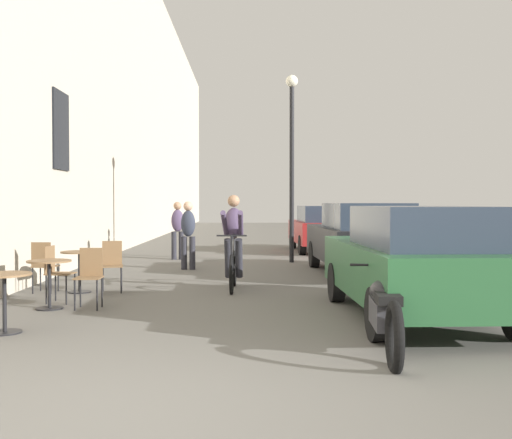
{
  "coord_description": "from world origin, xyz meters",
  "views": [
    {
      "loc": [
        0.85,
        -4.57,
        1.57
      ],
      "look_at": [
        1.12,
        14.45,
        1.05
      ],
      "focal_mm": 43.78,
      "sensor_mm": 36.0,
      "label": 1
    }
  ],
  "objects": [
    {
      "name": "cyclist_on_bicycle",
      "position": [
        0.6,
        6.77,
        0.81
      ],
      "size": [
        0.52,
        1.76,
        1.74
      ],
      "color": "black",
      "rests_on": "ground_plane"
    },
    {
      "name": "street_lamp",
      "position": [
        2.02,
        11.77,
        3.11
      ],
      "size": [
        0.32,
        0.32,
        4.9
      ],
      "color": "black",
      "rests_on": "ground_plane"
    },
    {
      "name": "cafe_chair_far_toward_wall",
      "position": [
        -1.53,
        6.4,
        0.52
      ],
      "size": [
        0.44,
        0.44,
        0.89
      ],
      "color": "black",
      "rests_on": "ground_plane"
    },
    {
      "name": "cafe_chair_mid_toward_street",
      "position": [
        -2.15,
        5.2,
        0.52
      ],
      "size": [
        0.43,
        0.43,
        0.89
      ],
      "color": "black",
      "rests_on": "ground_plane"
    },
    {
      "name": "cafe_table_mid",
      "position": [
        -2.07,
        4.63,
        0.52
      ],
      "size": [
        0.64,
        0.64,
        0.72
      ],
      "color": "black",
      "rests_on": "ground_plane"
    },
    {
      "name": "cafe_table_near",
      "position": [
        -2.07,
        2.93,
        0.52
      ],
      "size": [
        0.64,
        0.64,
        0.72
      ],
      "color": "black",
      "rests_on": "ground_plane"
    },
    {
      "name": "cafe_chair_mid_toward_wall",
      "position": [
        -1.49,
        4.7,
        0.52
      ],
      "size": [
        0.38,
        0.38,
        0.89
      ],
      "color": "black",
      "rests_on": "ground_plane"
    },
    {
      "name": "cafe_table_far",
      "position": [
        -2.08,
        6.32,
        0.52
      ],
      "size": [
        0.64,
        0.64,
        0.72
      ],
      "color": "black",
      "rests_on": "ground_plane"
    },
    {
      "name": "cafe_chair_far_toward_street",
      "position": [
        -2.68,
        6.24,
        0.52
      ],
      "size": [
        0.41,
        0.41,
        0.89
      ],
      "color": "black",
      "rests_on": "ground_plane"
    },
    {
      "name": "ground_plane",
      "position": [
        0.0,
        0.0,
        0.0
      ],
      "size": [
        88.0,
        88.0,
        0.0
      ],
      "primitive_type": "plane",
      "color": "#5B5954"
    },
    {
      "name": "parked_car_third",
      "position": [
        3.24,
        15.34,
        0.76
      ],
      "size": [
        1.85,
        4.17,
        1.47
      ],
      "color": "maroon",
      "rests_on": "ground_plane"
    },
    {
      "name": "pedestrian_near",
      "position": [
        -0.54,
        10.04,
        0.9
      ],
      "size": [
        0.37,
        0.29,
        1.6
      ],
      "color": "#26262D",
      "rests_on": "ground_plane"
    },
    {
      "name": "pedestrian_mid",
      "position": [
        -1.07,
        12.63,
        0.89
      ],
      "size": [
        0.37,
        0.29,
        1.59
      ],
      "color": "#26262D",
      "rests_on": "ground_plane"
    },
    {
      "name": "parked_car_second",
      "position": [
        3.35,
        8.94,
        0.81
      ],
      "size": [
        1.96,
        4.43,
        1.56
      ],
      "color": "black",
      "rests_on": "ground_plane"
    },
    {
      "name": "building_facade_left",
      "position": [
        -3.45,
        14.0,
        5.64
      ],
      "size": [
        0.54,
        68.0,
        11.29
      ],
      "color": "#B7AD99",
      "rests_on": "ground_plane"
    },
    {
      "name": "parked_car_nearest",
      "position": [
        3.1,
        3.71,
        0.79
      ],
      "size": [
        1.89,
        4.32,
        1.52
      ],
      "color": "#23512D",
      "rests_on": "ground_plane"
    },
    {
      "name": "parked_motorcycle",
      "position": [
        2.29,
        1.94,
        0.4
      ],
      "size": [
        0.62,
        2.15,
        0.92
      ],
      "color": "black",
      "rests_on": "ground_plane"
    }
  ]
}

